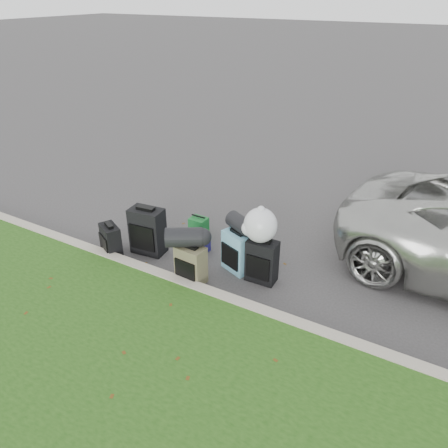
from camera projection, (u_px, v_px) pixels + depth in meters
The scene contains 12 objects.
ground at pixel (223, 259), 7.29m from camera, with size 120.00×120.00×0.00m, color #383535.
curb at pixel (190, 287), 6.49m from camera, with size 120.00×0.18×0.15m, color #9E937F.
suitcase_small_black at pixel (111, 240), 7.31m from camera, with size 0.43×0.24×0.53m, color black.
suitcase_large_black_left at pixel (148, 231), 7.32m from camera, with size 0.56×0.33×0.80m, color black.
suitcase_olive at pixel (191, 264), 6.61m from camera, with size 0.44×0.28×0.61m, color #49452E.
suitcase_teal at pixel (237, 252), 6.87m from camera, with size 0.47×0.28×0.67m, color teal.
suitcase_large_black_right at pixel (262, 261), 6.61m from camera, with size 0.46×0.28×0.69m, color black.
tote_green at pixel (199, 227), 7.93m from camera, with size 0.30×0.24×0.35m, color #176A29.
tote_navy at pixel (199, 242), 7.45m from camera, with size 0.31×0.24×0.33m, color navy.
duffel_left at pixel (184, 237), 6.43m from camera, with size 0.29×0.29×0.55m, color black.
duffel_right at pixel (240, 224), 6.72m from camera, with size 0.26×0.26×0.46m, color black.
trash_bag at pixel (260, 225), 6.37m from camera, with size 0.51×0.51×0.51m, color silver.
Camera 1 is at (3.07, -5.30, 3.99)m, focal length 35.00 mm.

